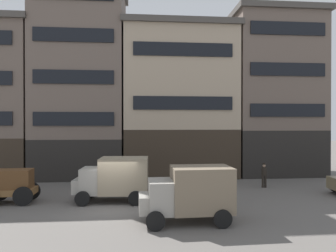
{
  "coord_description": "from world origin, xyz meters",
  "views": [
    {
      "loc": [
        1.54,
        -17.06,
        4.68
      ],
      "look_at": [
        3.19,
        2.11,
        4.51
      ],
      "focal_mm": 32.13,
      "sensor_mm": 36.0,
      "label": 1
    }
  ],
  "objects": [
    {
      "name": "building_center_right",
      "position": [
        4.91,
        10.55,
        6.75
      ],
      "size": [
        10.24,
        6.88,
        13.42
      ],
      "color": "#33281E",
      "rests_on": "ground_plane"
    },
    {
      "name": "ground_plane",
      "position": [
        0.0,
        0.0,
        0.0
      ],
      "size": [
        120.0,
        120.0,
        0.0
      ],
      "primitive_type": "plane",
      "color": "#605B56"
    },
    {
      "name": "pedestrian_officer",
      "position": [
        10.39,
        4.07,
        0.98
      ],
      "size": [
        0.4,
        0.4,
        1.79
      ],
      "color": "black",
      "rests_on": "ground_plane"
    },
    {
      "name": "cargo_wagon",
      "position": [
        -6.15,
        1.15,
        1.15
      ],
      "size": [
        2.96,
        1.61,
        1.98
      ],
      "color": "brown",
      "rests_on": "ground_plane"
    },
    {
      "name": "building_far_right",
      "position": [
        13.81,
        10.55,
        7.5
      ],
      "size": [
        8.26,
        6.88,
        14.91
      ],
      "color": "black",
      "rests_on": "ground_plane"
    },
    {
      "name": "building_center_left",
      "position": [
        -3.86,
        10.54,
        8.63
      ],
      "size": [
        7.99,
        6.88,
        17.19
      ],
      "color": "black",
      "rests_on": "ground_plane"
    },
    {
      "name": "delivery_truck_far",
      "position": [
        3.75,
        -3.08,
        1.42
      ],
      "size": [
        4.4,
        2.23,
        2.62
      ],
      "color": "gray",
      "rests_on": "ground_plane"
    },
    {
      "name": "delivery_truck_near",
      "position": [
        -0.12,
        1.06,
        1.42
      ],
      "size": [
        4.43,
        2.31,
        2.62
      ],
      "color": "gray",
      "rests_on": "ground_plane"
    }
  ]
}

